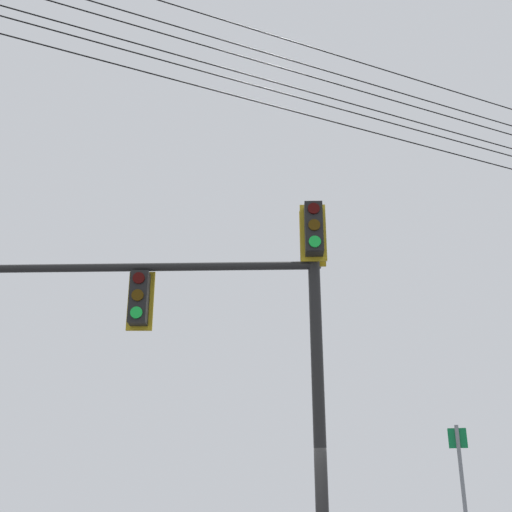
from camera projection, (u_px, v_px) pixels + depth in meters
signal_mast_assembly at (261, 312)px, 10.55m from camera, size 5.65×1.70×6.55m
route_sign_primary at (464, 498)px, 10.98m from camera, size 0.30×0.18×3.01m
overhead_wire_span at (250, 65)px, 11.69m from camera, size 25.68×6.01×2.04m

